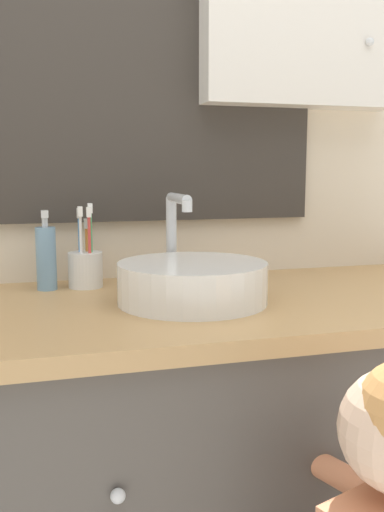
# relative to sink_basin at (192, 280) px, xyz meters

# --- Properties ---
(wall_back) EXTENTS (3.20, 0.18, 2.50)m
(wall_back) POSITION_rel_sink_basin_xyz_m (0.10, 0.33, 0.39)
(wall_back) COLOR beige
(wall_back) RESTS_ON ground_plane
(vanity_counter) EXTENTS (1.29, 0.58, 0.84)m
(vanity_counter) POSITION_rel_sink_basin_xyz_m (0.09, 0.01, -0.46)
(vanity_counter) COLOR #4C4742
(vanity_counter) RESTS_ON ground_plane
(sink_basin) EXTENTS (0.30, 0.36, 0.22)m
(sink_basin) POSITION_rel_sink_basin_xyz_m (0.00, 0.00, 0.00)
(sink_basin) COLOR white
(sink_basin) RESTS_ON vanity_counter
(toothbrush_holder) EXTENTS (0.08, 0.08, 0.19)m
(toothbrush_holder) POSITION_rel_sink_basin_xyz_m (-0.19, 0.21, 0.00)
(toothbrush_holder) COLOR silver
(toothbrush_holder) RESTS_ON vanity_counter
(soap_dispenser) EXTENTS (0.04, 0.04, 0.18)m
(soap_dispenser) POSITION_rel_sink_basin_xyz_m (-0.28, 0.20, 0.03)
(soap_dispenser) COLOR #6B93B2
(soap_dispenser) RESTS_ON vanity_counter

